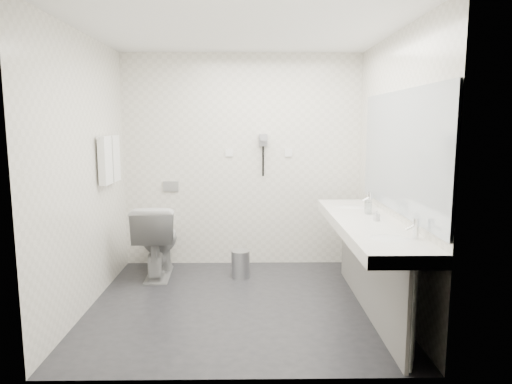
{
  "coord_description": "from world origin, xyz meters",
  "views": [
    {
      "loc": [
        0.09,
        -4.16,
        1.7
      ],
      "look_at": [
        0.15,
        0.15,
        1.05
      ],
      "focal_mm": 32.32,
      "sensor_mm": 36.0,
      "label": 1
    }
  ],
  "objects": [
    {
      "name": "toilet",
      "position": [
        -0.94,
        0.84,
        0.41
      ],
      "size": [
        0.5,
        0.83,
        0.82
      ],
      "primitive_type": "imported",
      "rotation": [
        0.0,
        0.0,
        3.19
      ],
      "color": "white",
      "rests_on": "floor"
    },
    {
      "name": "basin_near",
      "position": [
        1.12,
        -0.85,
        0.83
      ],
      "size": [
        0.4,
        0.31,
        0.05
      ],
      "primitive_type": "ellipsoid",
      "color": "white",
      "rests_on": "vanity_counter"
    },
    {
      "name": "vanity_post_near",
      "position": [
        1.18,
        -1.24,
        0.38
      ],
      "size": [
        0.06,
        0.06,
        0.75
      ],
      "primitive_type": "cylinder",
      "color": "silver",
      "rests_on": "floor"
    },
    {
      "name": "wall_front",
      "position": [
        0.0,
        -1.3,
        1.25
      ],
      "size": [
        2.8,
        0.0,
        2.8
      ],
      "primitive_type": "plane",
      "rotation": [
        -1.57,
        0.0,
        0.0
      ],
      "color": "white",
      "rests_on": "floor"
    },
    {
      "name": "glass_right",
      "position": [
        1.22,
        0.15,
        0.91
      ],
      "size": [
        0.08,
        0.08,
        0.12
      ],
      "primitive_type": "cylinder",
      "rotation": [
        0.0,
        0.0,
        -0.29
      ],
      "color": "silver",
      "rests_on": "vanity_counter"
    },
    {
      "name": "dryer_cord",
      "position": [
        0.25,
        1.26,
        1.25
      ],
      "size": [
        0.02,
        0.02,
        0.35
      ],
      "primitive_type": "cylinder",
      "color": "black",
      "rests_on": "dryer_cradle"
    },
    {
      "name": "pedal_bin",
      "position": [
        -0.01,
        0.76,
        0.14
      ],
      "size": [
        0.27,
        0.27,
        0.29
      ],
      "primitive_type": "cylinder",
      "rotation": [
        0.0,
        0.0,
        -0.43
      ],
      "color": "#B2B5BA",
      "rests_on": "floor"
    },
    {
      "name": "towel_near",
      "position": [
        -1.34,
        0.41,
        1.33
      ],
      "size": [
        0.07,
        0.24,
        0.48
      ],
      "primitive_type": "cube",
      "color": "white",
      "rests_on": "towel_rail"
    },
    {
      "name": "faucet_near",
      "position": [
        1.32,
        -0.85,
        0.92
      ],
      "size": [
        0.04,
        0.04,
        0.15
      ],
      "primitive_type": "cylinder",
      "color": "silver",
      "rests_on": "vanity_counter"
    },
    {
      "name": "vanity_counter",
      "position": [
        1.12,
        -0.2,
        0.8
      ],
      "size": [
        0.55,
        2.2,
        0.1
      ],
      "primitive_type": "cube",
      "color": "white",
      "rests_on": "floor"
    },
    {
      "name": "mirror",
      "position": [
        1.39,
        -0.2,
        1.45
      ],
      "size": [
        0.02,
        2.2,
        1.05
      ],
      "primitive_type": "cube",
      "color": "#B2BCC6",
      "rests_on": "wall_right"
    },
    {
      "name": "dryer_barrel",
      "position": [
        0.25,
        1.2,
        1.53
      ],
      "size": [
        0.08,
        0.14,
        0.08
      ],
      "primitive_type": "cylinder",
      "rotation": [
        1.57,
        0.0,
        0.0
      ],
      "color": "gray",
      "rests_on": "dryer_cradle"
    },
    {
      "name": "basin_far",
      "position": [
        1.12,
        0.45,
        0.83
      ],
      "size": [
        0.4,
        0.31,
        0.05
      ],
      "primitive_type": "ellipsoid",
      "color": "white",
      "rests_on": "vanity_counter"
    },
    {
      "name": "glass_left",
      "position": [
        1.21,
        0.07,
        0.91
      ],
      "size": [
        0.07,
        0.07,
        0.12
      ],
      "primitive_type": "cylinder",
      "rotation": [
        0.0,
        0.0,
        0.04
      ],
      "color": "silver",
      "rests_on": "vanity_counter"
    },
    {
      "name": "switch_plate_b",
      "position": [
        0.55,
        1.29,
        1.35
      ],
      "size": [
        0.09,
        0.02,
        0.09
      ],
      "primitive_type": "cube",
      "color": "white",
      "rests_on": "wall_back"
    },
    {
      "name": "vanity_panel",
      "position": [
        1.15,
        -0.2,
        0.38
      ],
      "size": [
        0.03,
        2.15,
        0.75
      ],
      "primitive_type": "cube",
      "color": "gray",
      "rests_on": "floor"
    },
    {
      "name": "floor",
      "position": [
        0.0,
        0.0,
        0.0
      ],
      "size": [
        2.8,
        2.8,
        0.0
      ],
      "primitive_type": "plane",
      "color": "#242428",
      "rests_on": "ground"
    },
    {
      "name": "wall_right",
      "position": [
        1.4,
        0.0,
        1.25
      ],
      "size": [
        0.0,
        2.6,
        2.6
      ],
      "primitive_type": "plane",
      "rotation": [
        1.57,
        0.0,
        -1.57
      ],
      "color": "white",
      "rests_on": "floor"
    },
    {
      "name": "ceiling",
      "position": [
        0.0,
        0.0,
        2.5
      ],
      "size": [
        2.8,
        2.8,
        0.0
      ],
      "primitive_type": "plane",
      "rotation": [
        3.14,
        0.0,
        0.0
      ],
      "color": "white",
      "rests_on": "wall_back"
    },
    {
      "name": "flush_plate",
      "position": [
        -0.85,
        1.29,
        0.95
      ],
      "size": [
        0.18,
        0.02,
        0.12
      ],
      "primitive_type": "cube",
      "color": "#B2B5BA",
      "rests_on": "wall_back"
    },
    {
      "name": "faucet_far",
      "position": [
        1.32,
        0.45,
        0.92
      ],
      "size": [
        0.04,
        0.04,
        0.15
      ],
      "primitive_type": "cylinder",
      "color": "silver",
      "rests_on": "vanity_counter"
    },
    {
      "name": "towel_far",
      "position": [
        -1.34,
        0.69,
        1.33
      ],
      "size": [
        0.07,
        0.24,
        0.48
      ],
      "primitive_type": "cube",
      "color": "white",
      "rests_on": "towel_rail"
    },
    {
      "name": "vanity_post_far",
      "position": [
        1.18,
        0.84,
        0.38
      ],
      "size": [
        0.06,
        0.06,
        0.75
      ],
      "primitive_type": "cylinder",
      "color": "silver",
      "rests_on": "floor"
    },
    {
      "name": "bin_lid",
      "position": [
        -0.01,
        0.76,
        0.29
      ],
      "size": [
        0.21,
        0.21,
        0.02
      ],
      "primitive_type": "cylinder",
      "color": "#B2B5BA",
      "rests_on": "pedal_bin"
    },
    {
      "name": "wall_left",
      "position": [
        -1.4,
        0.0,
        1.25
      ],
      "size": [
        0.0,
        2.6,
        2.6
      ],
      "primitive_type": "plane",
      "rotation": [
        1.57,
        0.0,
        1.57
      ],
      "color": "white",
      "rests_on": "floor"
    },
    {
      "name": "towel_rail",
      "position": [
        -1.35,
        0.55,
        1.55
      ],
      "size": [
        0.02,
        0.62,
        0.02
      ],
      "primitive_type": "cylinder",
      "rotation": [
        1.57,
        0.0,
        0.0
      ],
      "color": "silver",
      "rests_on": "wall_left"
    },
    {
      "name": "soap_bottle_a",
      "position": [
        1.2,
        -0.23,
        0.9
      ],
      "size": [
        0.05,
        0.05,
        0.09
      ],
      "primitive_type": "imported",
      "rotation": [
        0.0,
        0.0,
        0.29
      ],
      "color": "silver",
      "rests_on": "vanity_counter"
    },
    {
      "name": "switch_plate_a",
      "position": [
        -0.15,
        1.29,
        1.35
      ],
      "size": [
        0.09,
        0.02,
        0.09
      ],
      "primitive_type": "cube",
      "color": "white",
      "rests_on": "wall_back"
    },
    {
      "name": "dryer_cradle",
      "position": [
        0.25,
        1.27,
        1.5
      ],
      "size": [
        0.1,
        0.04,
        0.14
      ],
      "primitive_type": "cube",
      "color": "gray",
      "rests_on": "wall_back"
    },
    {
      "name": "wall_back",
      "position": [
        0.0,
        1.3,
        1.25
      ],
      "size": [
        2.8,
        0.0,
        2.8
      ],
      "primitive_type": "plane",
      "rotation": [
        1.57,
        0.0,
        0.0
      ],
      "color": "white",
      "rests_on": "floor"
    }
  ]
}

